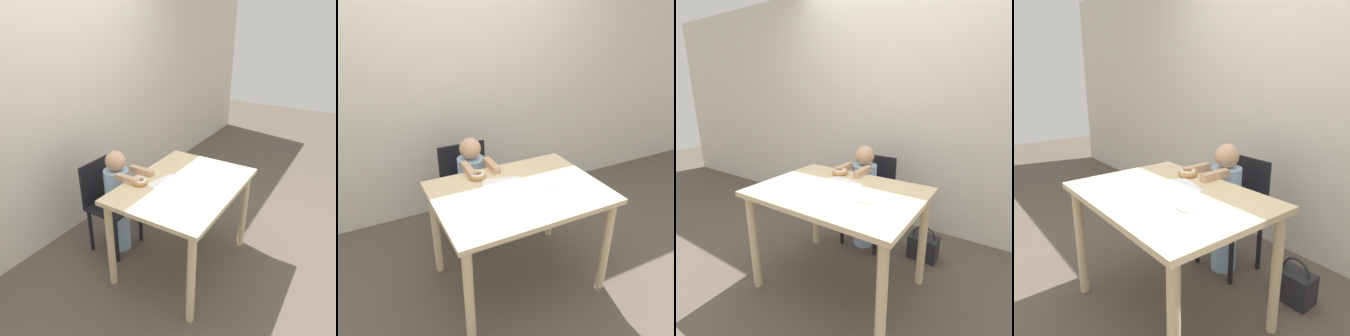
% 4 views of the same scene
% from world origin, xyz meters
% --- Properties ---
extents(ground_plane, '(12.00, 12.00, 0.00)m').
position_xyz_m(ground_plane, '(0.00, 0.00, 0.00)').
color(ground_plane, brown).
extents(wall_back, '(8.00, 0.05, 2.50)m').
position_xyz_m(wall_back, '(0.00, 1.23, 1.25)').
color(wall_back, silver).
rests_on(wall_back, ground_plane).
extents(dining_table, '(1.14, 0.82, 0.78)m').
position_xyz_m(dining_table, '(0.00, 0.00, 0.66)').
color(dining_table, beige).
rests_on(dining_table, ground_plane).
extents(chair, '(0.42, 0.37, 0.84)m').
position_xyz_m(chair, '(-0.12, 0.69, 0.45)').
color(chair, black).
rests_on(chair, ground_plane).
extents(child_figure, '(0.24, 0.42, 0.97)m').
position_xyz_m(child_figure, '(-0.12, 0.58, 0.50)').
color(child_figure, '#99BCE0').
rests_on(child_figure, ground_plane).
extents(donut, '(0.13, 0.13, 0.04)m').
position_xyz_m(donut, '(-0.19, 0.29, 0.80)').
color(donut, tan).
rests_on(donut, dining_table).
extents(napkin, '(0.34, 0.34, 0.00)m').
position_xyz_m(napkin, '(-0.07, 0.08, 0.78)').
color(napkin, white).
rests_on(napkin, dining_table).
extents(handbag, '(0.24, 0.16, 0.31)m').
position_xyz_m(handbag, '(0.43, 0.68, 0.11)').
color(handbag, '#232328').
rests_on(handbag, ground_plane).
extents(plate, '(0.14, 0.14, 0.01)m').
position_xyz_m(plate, '(0.23, -0.04, 0.78)').
color(plate, silver).
rests_on(plate, dining_table).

